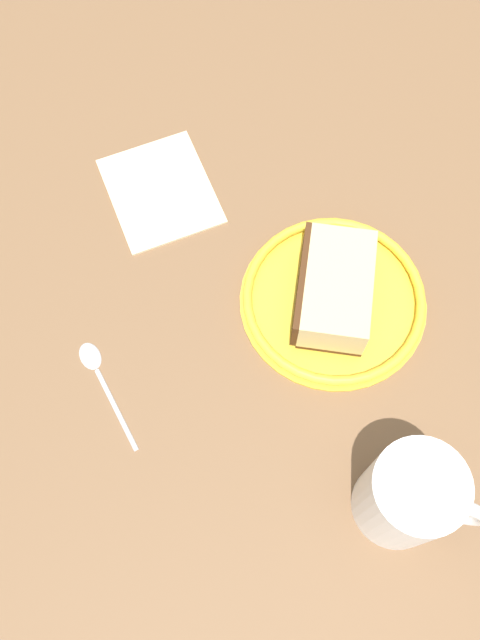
% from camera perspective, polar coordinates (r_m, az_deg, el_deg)
% --- Properties ---
extents(ground_plane, '(1.36, 1.36, 0.03)m').
position_cam_1_polar(ground_plane, '(0.70, 4.56, -2.92)').
color(ground_plane, brown).
extents(small_plate, '(0.19, 0.19, 0.02)m').
position_cam_1_polar(small_plate, '(0.70, 7.65, 1.69)').
color(small_plate, yellow).
rests_on(small_plate, ground_plane).
extents(cake_slice, '(0.11, 0.13, 0.05)m').
position_cam_1_polar(cake_slice, '(0.68, 7.67, 2.50)').
color(cake_slice, '#472814').
rests_on(cake_slice, small_plate).
extents(tea_mug, '(0.10, 0.08, 0.11)m').
position_cam_1_polar(tea_mug, '(0.61, 13.70, -13.83)').
color(tea_mug, white).
rests_on(tea_mug, ground_plane).
extents(teaspoon, '(0.03, 0.12, 0.01)m').
position_cam_1_polar(teaspoon, '(0.69, -11.54, -4.11)').
color(teaspoon, silver).
rests_on(teaspoon, ground_plane).
extents(folded_napkin, '(0.11, 0.13, 0.01)m').
position_cam_1_polar(folded_napkin, '(0.77, -6.52, 10.48)').
color(folded_napkin, beige).
rests_on(folded_napkin, ground_plane).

